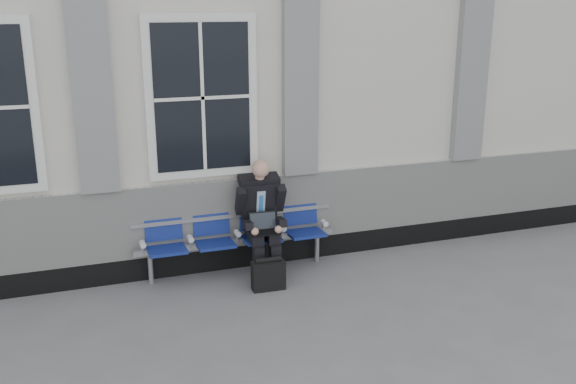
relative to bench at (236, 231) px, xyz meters
name	(u,v)px	position (x,y,z in m)	size (l,w,h in m)	color
ground	(205,327)	(-0.70, -1.32, -0.55)	(70.00, 70.00, 0.00)	slate
station_building	(149,82)	(-0.72, 2.15, 1.67)	(14.40, 4.40, 4.49)	silver
bench	(236,231)	(0.00, 0.00, 0.00)	(2.60, 0.47, 0.91)	#9EA0A3
businessman	(261,214)	(0.29, -0.14, 0.25)	(0.63, 0.84, 1.49)	black
briefcase	(268,275)	(0.22, -0.65, -0.36)	(0.41, 0.19, 0.41)	black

